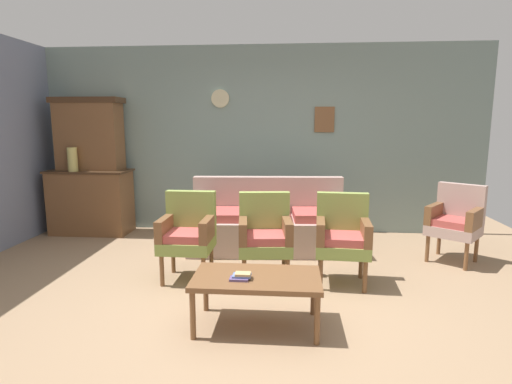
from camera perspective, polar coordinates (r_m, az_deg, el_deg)
The scene contains 12 objects.
ground_plane at distance 3.79m, azimuth -2.01°, elevation -15.44°, with size 7.68×7.68×0.00m, color #997A5B.
wall_back_with_decor at distance 6.06m, azimuth 0.82°, elevation 7.23°, with size 6.40×0.09×2.70m.
side_cabinet at distance 6.45m, azimuth -21.95°, elevation -1.24°, with size 1.16×0.55×0.93m.
cabinet_upper_hutch at distance 6.43m, azimuth -22.19°, elevation 7.55°, with size 0.99×0.38×1.03m.
vase_on_cabinet at distance 6.29m, azimuth -24.18°, elevation 4.16°, with size 0.14×0.14×0.34m, color tan.
floral_couch at distance 5.25m, azimuth 1.68°, elevation -4.48°, with size 2.02×0.92×0.90m.
armchair_by_doorway at distance 4.29m, azimuth -9.46°, elevation -5.47°, with size 0.53×0.50×0.90m.
armchair_near_couch_end at distance 4.16m, azimuth 1.24°, elevation -5.79°, with size 0.57×0.54×0.90m.
armchair_near_cabinet at distance 4.21m, azimuth 11.94°, elevation -5.82°, with size 0.55×0.52×0.90m.
wingback_chair_by_fireplace at distance 5.29m, azimuth 26.03°, elevation -3.45°, with size 0.71×0.71×0.90m.
coffee_table at distance 3.29m, azimuth 0.11°, elevation -12.33°, with size 1.00×0.56×0.42m.
book_stack_on_table at distance 3.20m, azimuth -2.09°, elevation -11.66°, with size 0.16×0.12×0.05m.
Camera 1 is at (0.41, -3.41, 1.61)m, focal length 28.73 mm.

